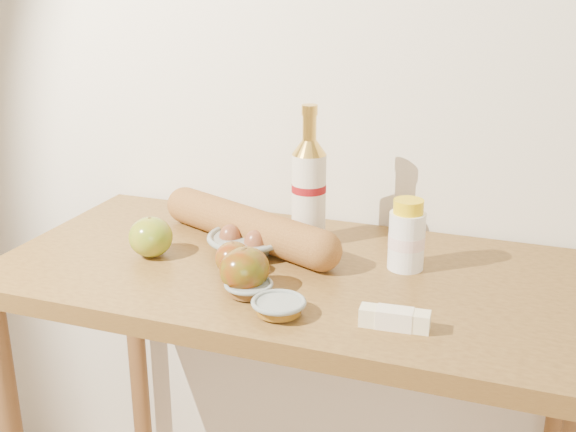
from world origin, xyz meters
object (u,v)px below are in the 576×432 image
(bourbon_bottle, at_px, (309,189))
(egg_bowl, at_px, (248,240))
(table, at_px, (293,321))
(baguette, at_px, (248,226))
(cream_bottle, at_px, (407,237))

(bourbon_bottle, height_order, egg_bowl, bourbon_bottle)
(table, height_order, egg_bowl, egg_bowl)
(egg_bowl, bearing_deg, bourbon_bottle, 41.13)
(baguette, bearing_deg, cream_bottle, 20.76)
(bourbon_bottle, bearing_deg, cream_bottle, -14.14)
(bourbon_bottle, height_order, cream_bottle, bourbon_bottle)
(egg_bowl, distance_m, baguette, 0.05)
(bourbon_bottle, bearing_deg, egg_bowl, -137.02)
(table, bearing_deg, cream_bottle, 19.05)
(bourbon_bottle, relative_size, baguette, 0.61)
(table, xyz_separation_m, bourbon_bottle, (-0.01, 0.14, 0.25))
(table, relative_size, cream_bottle, 8.28)
(bourbon_bottle, relative_size, egg_bowl, 1.50)
(bourbon_bottle, bearing_deg, baguette, -154.75)
(table, distance_m, egg_bowl, 0.20)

